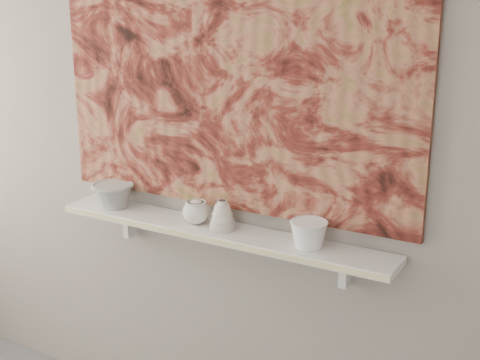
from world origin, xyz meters
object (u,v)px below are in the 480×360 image
Objects in this scene: shelf at (219,232)px; bowl_white at (309,234)px; cup_cream at (196,212)px; bell_vessel at (222,215)px; bowl_grey at (113,195)px; painting at (229,65)px.

shelf is 0.38m from bowl_white.
cup_cream is 0.12m from bell_vessel.
cup_cream is (0.41, 0.00, -0.00)m from bowl_grey.
bowl_grey reaches higher than bowl_white.
bowl_grey is 1.54× the size of bell_vessel.
painting is 0.58m from cup_cream.
bowl_white is (0.89, 0.00, -0.00)m from bowl_grey.
bell_vessel is at bearing 0.00° from shelf.
bowl_grey is 1.70× the size of cup_cream.
bell_vessel is at bearing 0.00° from bowl_grey.
bowl_white is at bearing 0.00° from cup_cream.
painting is at bearing 100.88° from bell_vessel.
bell_vessel reaches higher than bowl_white.
painting reaches higher than bowl_white.
bowl_white is (0.36, 0.00, -0.01)m from bell_vessel.
painting is 0.68m from bowl_white.
bowl_white is at bearing 0.00° from shelf.
painting is at bearing 8.87° from bowl_grey.
cup_cream is at bearing 180.00° from bowl_white.
painting is 11.11× the size of bowl_white.
cup_cream is (-0.10, -0.08, -0.56)m from painting.
shelf is 0.07m from bell_vessel.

